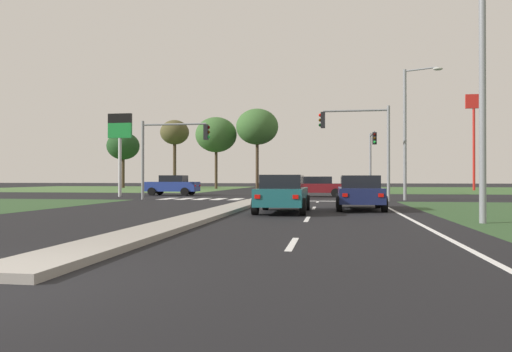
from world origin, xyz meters
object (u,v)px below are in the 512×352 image
object	(u,v)px
traffic_signal_near_left	(168,145)
street_lamp_second	(408,126)
car_navy_fourth	(360,192)
treeline_near	(123,146)
car_black_fifth	(278,183)
treeline_third	(216,135)
car_maroon_third	(316,186)
treeline_fourth	(257,127)
treeline_second	(175,133)
car_teal_second	(283,193)
traffic_signal_far_right	(372,151)
street_lamp_near	(489,53)
fastfood_pole_sign	(474,120)
car_blue_near	(172,185)
traffic_signal_near_right	(363,136)
fuel_price_totem	(120,136)

from	to	relation	value
traffic_signal_near_left	street_lamp_second	world-z (taller)	street_lamp_second
car_navy_fourth	treeline_near	xyz separation A→B (m)	(-30.81, 43.75, 5.24)
car_black_fifth	treeline_third	bearing A→B (deg)	-20.00
street_lamp_second	treeline_third	bearing A→B (deg)	122.67
car_maroon_third	car_black_fifth	bearing A→B (deg)	13.54
car_black_fifth	treeline_near	xyz separation A→B (m)	(-23.10, 6.86, 5.19)
car_maroon_third	street_lamp_second	world-z (taller)	street_lamp_second
car_black_fifth	treeline_fourth	distance (m)	7.76
treeline_second	treeline_fourth	size ratio (longest dim) A/B	0.93
car_teal_second	car_black_fifth	distance (m)	39.41
car_maroon_third	treeline_second	distance (m)	35.25
treeline_second	car_teal_second	bearing A→B (deg)	-66.36
car_black_fifth	traffic_signal_near_left	xyz separation A→B (m)	(-3.68, -28.96, 2.66)
traffic_signal_far_right	treeline_second	size ratio (longest dim) A/B	0.56
street_lamp_second	treeline_second	distance (m)	42.21
traffic_signal_far_right	treeline_near	xyz separation A→B (m)	(-32.92, 24.24, 2.38)
treeline_third	car_maroon_third	bearing A→B (deg)	-61.51
street_lamp_near	fastfood_pole_sign	xyz separation A→B (m)	(11.32, 42.16, 2.89)
car_maroon_third	street_lamp_near	distance (m)	21.43
car_blue_near	treeline_second	bearing A→B (deg)	18.33
car_navy_fourth	treeline_near	size ratio (longest dim) A/B	0.54
street_lamp_second	treeline_third	size ratio (longest dim) A/B	0.86
car_blue_near	street_lamp_near	xyz separation A→B (m)	(17.29, -21.49, 4.31)
car_black_fifth	street_lamp_near	world-z (taller)	street_lamp_near
street_lamp_near	treeline_second	size ratio (longest dim) A/B	0.97
traffic_signal_near_right	car_black_fifth	bearing A→B (deg)	106.07
car_teal_second	car_maroon_third	bearing A→B (deg)	87.26
fuel_price_totem	treeline_second	size ratio (longest dim) A/B	0.65
car_black_fifth	street_lamp_near	bearing A→B (deg)	104.69
car_black_fifth	traffic_signal_near_right	world-z (taller)	traffic_signal_near_right
fuel_price_totem	traffic_signal_near_right	bearing A→B (deg)	-13.65
treeline_fourth	car_navy_fourth	bearing A→B (deg)	-74.80
car_blue_near	treeline_fourth	xyz separation A→B (m)	(3.34, 22.80, 7.05)
car_black_fifth	traffic_signal_near_right	size ratio (longest dim) A/B	0.82
traffic_signal_far_right	treeline_third	distance (m)	27.64
car_black_fifth	car_maroon_third	bearing A→B (deg)	103.54
car_navy_fourth	treeline_second	bearing A→B (deg)	118.11
car_blue_near	street_lamp_second	distance (m)	18.80
car_navy_fourth	traffic_signal_near_left	world-z (taller)	traffic_signal_near_left
traffic_signal_far_right	treeline_near	world-z (taller)	treeline_near
car_black_fifth	treeline_fourth	xyz separation A→B (m)	(-2.77, 1.67, 7.05)
street_lamp_near	fastfood_pole_sign	distance (m)	43.75
treeline_fourth	traffic_signal_near_right	bearing A→B (deg)	-70.05
street_lamp_near	fuel_price_totem	world-z (taller)	street_lamp_near
car_blue_near	treeline_near	size ratio (longest dim) A/B	0.53
car_black_fifth	treeline_second	xyz separation A→B (m)	(-14.94, 5.51, 6.83)
fuel_price_totem	treeline_near	size ratio (longest dim) A/B	0.76
traffic_signal_near_left	treeline_third	size ratio (longest dim) A/B	0.53
car_teal_second	treeline_fourth	world-z (taller)	treeline_fourth
traffic_signal_far_right	street_lamp_second	xyz separation A→B (m)	(1.35, -10.13, 0.95)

